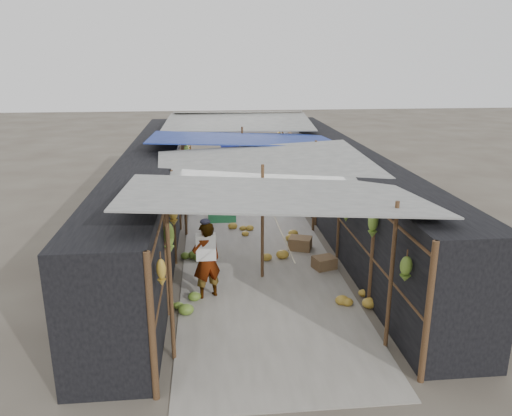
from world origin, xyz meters
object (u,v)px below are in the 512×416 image
object	(u,v)px
crate_near	(300,244)
shopper_blue	(229,183)
vendor_seated	(292,188)
black_basin	(285,189)
vendor_elderly	(206,260)

from	to	relation	value
crate_near	shopper_blue	size ratio (longest dim) A/B	0.33
crate_near	vendor_seated	distance (m)	4.50
crate_near	vendor_seated	bearing A→B (deg)	104.03
black_basin	vendor_elderly	distance (m)	8.88
black_basin	vendor_seated	bearing A→B (deg)	-90.00
shopper_blue	vendor_seated	world-z (taller)	shopper_blue
vendor_elderly	crate_near	bearing A→B (deg)	-157.64
black_basin	vendor_seated	distance (m)	1.51
crate_near	shopper_blue	distance (m)	4.34
black_basin	crate_near	bearing A→B (deg)	-95.19
crate_near	shopper_blue	xyz separation A→B (m)	(-1.64, 3.96, 0.68)
black_basin	shopper_blue	world-z (taller)	shopper_blue
black_basin	vendor_seated	xyz separation A→B (m)	(-0.00, -1.46, 0.39)
crate_near	black_basin	bearing A→B (deg)	105.72
shopper_blue	vendor_seated	xyz separation A→B (m)	(2.18, 0.50, -0.37)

